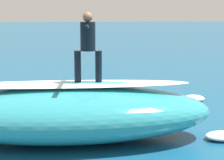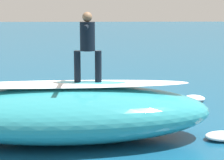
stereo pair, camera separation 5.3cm
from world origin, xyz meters
name	(u,v)px [view 1 (the left image)]	position (x,y,z in m)	size (l,w,h in m)	color
ground_plane	(73,111)	(0.00, 0.00, 0.00)	(120.00, 120.00, 0.00)	#145175
wave_crest	(68,113)	(0.00, 2.49, 0.60)	(6.28, 2.49, 1.20)	teal
wave_foam_lip	(67,84)	(0.00, 2.49, 1.24)	(5.34, 0.87, 0.08)	white
surfboard_riding	(88,84)	(-0.46, 2.48, 1.25)	(2.23, 0.52, 0.09)	#33B2D1
surfer_riding	(88,42)	(-0.46, 2.48, 2.16)	(0.59, 1.41, 1.49)	black
surfboard_paddling	(129,103)	(-1.62, -0.73, 0.03)	(2.07, 0.55, 0.06)	#E0563D
surfer_paddling	(133,98)	(-1.75, -0.75, 0.19)	(1.70, 0.49, 0.31)	black
foam_patch_near	(194,98)	(-3.66, -1.05, 0.09)	(0.64, 0.60, 0.18)	white
foam_patch_mid	(223,136)	(-3.40, 2.63, 0.09)	(0.79, 0.57, 0.17)	white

